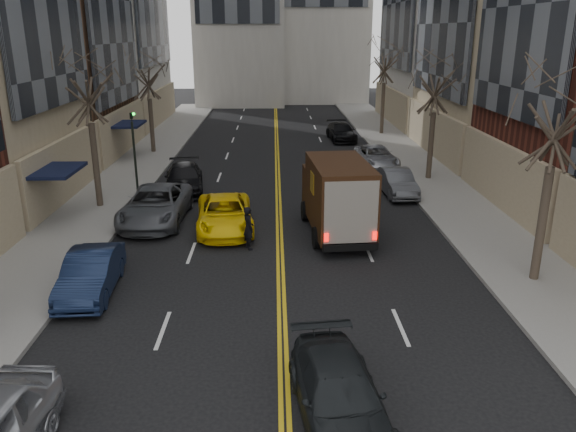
# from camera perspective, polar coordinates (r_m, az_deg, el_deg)

# --- Properties ---
(sidewalk_left) EXTENTS (4.00, 66.00, 0.15)m
(sidewalk_left) POSITION_cam_1_polar(r_m,az_deg,el_deg) (35.72, -15.70, 4.28)
(sidewalk_left) COLOR slate
(sidewalk_left) RESTS_ON ground
(sidewalk_right) EXTENTS (4.00, 66.00, 0.15)m
(sidewalk_right) POSITION_cam_1_polar(r_m,az_deg,el_deg) (35.82, 13.53, 4.49)
(sidewalk_right) COLOR slate
(sidewalk_right) RESTS_ON ground
(tree_lf_mid) EXTENTS (3.20, 3.20, 8.91)m
(tree_lf_mid) POSITION_cam_1_polar(r_m,az_deg,el_deg) (28.03, -19.89, 13.73)
(tree_lf_mid) COLOR #382D23
(tree_lf_mid) RESTS_ON sidewalk_left
(tree_lf_far) EXTENTS (3.20, 3.20, 8.12)m
(tree_lf_far) POSITION_cam_1_polar(r_m,az_deg,el_deg) (40.61, -14.12, 14.55)
(tree_lf_far) COLOR #382D23
(tree_lf_far) RESTS_ON sidewalk_left
(tree_rt_near) EXTENTS (3.20, 3.20, 8.71)m
(tree_rt_near) POSITION_cam_1_polar(r_m,az_deg,el_deg) (19.87, 26.02, 11.10)
(tree_rt_near) COLOR #382D23
(tree_rt_near) RESTS_ON sidewalk_right
(tree_rt_mid) EXTENTS (3.20, 3.20, 8.32)m
(tree_rt_mid) POSITION_cam_1_polar(r_m,az_deg,el_deg) (32.95, 14.87, 13.98)
(tree_rt_mid) COLOR #382D23
(tree_rt_mid) RESTS_ON sidewalk_right
(tree_rt_far) EXTENTS (3.20, 3.20, 9.11)m
(tree_rt_far) POSITION_cam_1_polar(r_m,az_deg,el_deg) (47.51, 9.88, 16.16)
(tree_rt_far) COLOR #382D23
(tree_rt_far) RESTS_ON sidewalk_right
(traffic_signal) EXTENTS (0.29, 0.26, 4.70)m
(traffic_signal) POSITION_cam_1_polar(r_m,az_deg,el_deg) (30.02, -15.40, 7.09)
(traffic_signal) COLOR black
(traffic_signal) RESTS_ON sidewalk_left
(ups_truck) EXTENTS (2.81, 6.12, 3.26)m
(ups_truck) POSITION_cam_1_polar(r_m,az_deg,el_deg) (23.78, 4.99, 1.92)
(ups_truck) COLOR black
(ups_truck) RESTS_ON ground
(observer_sedan) EXTENTS (2.35, 4.73, 1.32)m
(observer_sedan) POSITION_cam_1_polar(r_m,az_deg,el_deg) (13.09, 5.23, -17.67)
(observer_sedan) COLOR black
(observer_sedan) RESTS_ON ground
(taxi) EXTENTS (2.85, 5.33, 1.42)m
(taxi) POSITION_cam_1_polar(r_m,az_deg,el_deg) (24.64, -6.45, 0.19)
(taxi) COLOR yellow
(taxi) RESTS_ON ground
(pedestrian) EXTENTS (0.64, 0.76, 1.76)m
(pedestrian) POSITION_cam_1_polar(r_m,az_deg,el_deg) (22.33, -4.04, -1.22)
(pedestrian) COLOR black
(pedestrian) RESTS_ON ground
(parked_lf_b) EXTENTS (1.75, 4.35, 1.41)m
(parked_lf_b) POSITION_cam_1_polar(r_m,az_deg,el_deg) (19.74, -19.41, -5.53)
(parked_lf_b) COLOR #111C38
(parked_lf_b) RESTS_ON ground
(parked_lf_c) EXTENTS (2.77, 5.79, 1.59)m
(parked_lf_c) POSITION_cam_1_polar(r_m,az_deg,el_deg) (26.18, -13.29, 1.09)
(parked_lf_c) COLOR #4E5156
(parked_lf_c) RESTS_ON ground
(parked_lf_d) EXTENTS (2.61, 5.13, 1.43)m
(parked_lf_d) POSITION_cam_1_polar(r_m,az_deg,el_deg) (30.95, -10.52, 3.77)
(parked_lf_d) COLOR black
(parked_lf_d) RESTS_ON ground
(parked_lf_e) EXTENTS (1.93, 3.96, 1.30)m
(parked_lf_e) POSITION_cam_1_polar(r_m,az_deg,el_deg) (31.66, -10.32, 3.99)
(parked_lf_e) COLOR #B2B6BA
(parked_lf_e) RESTS_ON ground
(parked_rt_a) EXTENTS (1.66, 4.20, 1.36)m
(parked_rt_a) POSITION_cam_1_polar(r_m,az_deg,el_deg) (30.34, 11.00, 3.38)
(parked_rt_a) COLOR #47494E
(parked_rt_a) RESTS_ON ground
(parked_rt_b) EXTENTS (2.53, 4.98, 1.35)m
(parked_rt_b) POSITION_cam_1_polar(r_m,az_deg,el_deg) (36.34, 8.95, 5.94)
(parked_rt_b) COLOR #9FA0A6
(parked_rt_b) RESTS_ON ground
(parked_rt_c) EXTENTS (2.24, 4.83, 1.36)m
(parked_rt_c) POSITION_cam_1_polar(r_m,az_deg,el_deg) (45.19, 5.43, 8.51)
(parked_rt_c) COLOR black
(parked_rt_c) RESTS_ON ground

